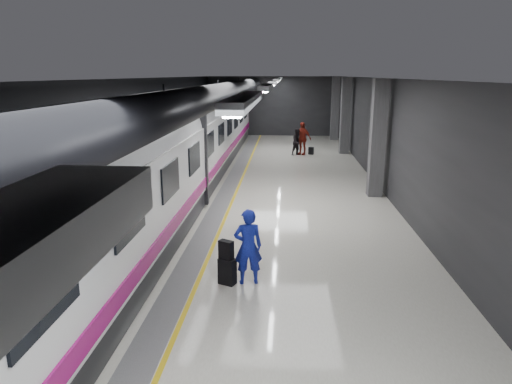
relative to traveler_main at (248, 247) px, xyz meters
name	(u,v)px	position (x,y,z in m)	size (l,w,h in m)	color
ground	(256,207)	(-0.21, 6.11, -0.88)	(40.00, 40.00, 0.00)	silver
platform_hall	(250,106)	(-0.50, 7.06, 2.65)	(10.02, 40.02, 4.51)	black
train	(165,150)	(-3.46, 6.11, 1.18)	(3.05, 38.00, 4.05)	black
traveler_main	(248,247)	(0.00, 0.00, 0.00)	(0.65, 0.42, 1.77)	#192EC0
suitcase_main	(227,271)	(-0.47, -0.08, -0.58)	(0.37, 0.24, 0.61)	black
shoulder_bag	(226,250)	(-0.49, -0.08, -0.06)	(0.32, 0.17, 0.43)	black
traveler_far_a	(298,142)	(1.52, 17.21, -0.10)	(0.76, 0.59, 1.57)	black
traveler_far_b	(302,138)	(1.78, 17.42, 0.08)	(1.13, 0.47, 1.94)	maroon
suitcase_far	(311,151)	(2.34, 17.53, -0.67)	(0.30, 0.19, 0.44)	black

